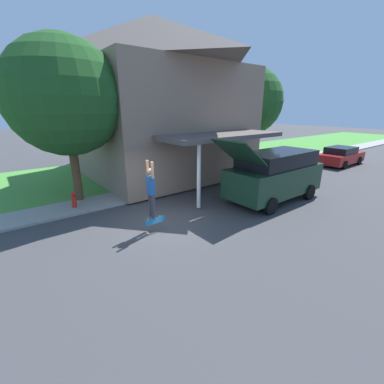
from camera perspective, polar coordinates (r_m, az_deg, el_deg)
ground_plane at (r=9.81m, az=-6.71°, el=-6.88°), size 120.00×120.00×0.00m
lawn at (r=19.31m, az=-3.84°, el=5.84°), size 10.00×80.00×0.08m
sidewalk at (r=15.94m, az=5.07°, el=3.22°), size 1.80×80.00×0.10m
house at (r=17.52m, az=-8.41°, el=20.32°), size 12.95×9.67×9.24m
lawn_tree_near at (r=12.41m, az=-26.33°, el=18.25°), size 4.77×4.77×6.85m
lawn_tree_far at (r=19.30m, az=12.46°, el=19.01°), size 4.63×4.63×6.81m
suv_parked at (r=12.36m, az=17.88°, el=3.76°), size 2.20×5.57×3.01m
car_down_street at (r=22.74m, az=30.10°, el=6.93°), size 1.97×4.26×1.36m
skateboarder at (r=8.73m, az=-9.11°, el=0.69°), size 0.41×0.23×1.97m
skateboard at (r=9.03m, az=-8.14°, el=-6.28°), size 0.19×0.79×0.25m
fire_hydrant at (r=11.97m, az=-24.77°, el=-1.59°), size 0.20×0.20×0.69m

